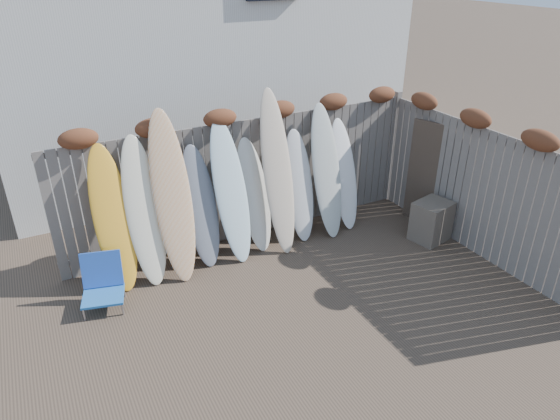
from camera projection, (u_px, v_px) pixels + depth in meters
name	position (u px, v px, depth m)	size (l,w,h in m)	color
ground	(321.00, 313.00, 6.67)	(80.00, 80.00, 0.00)	#493A2D
back_fence	(249.00, 169.00, 8.03)	(6.05, 0.28, 2.24)	slate
right_fence	(483.00, 185.00, 7.57)	(0.28, 4.40, 2.24)	slate
house	(185.00, 10.00, 10.52)	(8.50, 5.50, 6.33)	silver
beach_chair	(103.00, 283.00, 6.72)	(0.65, 0.68, 0.71)	#2467B6
wooden_crate	(431.00, 221.00, 8.24)	(0.58, 0.48, 0.68)	#4B4038
lattice_panel	(441.00, 178.00, 8.40)	(0.05, 1.21, 1.82)	#31251E
surfboard_0	(113.00, 219.00, 6.87)	(0.52, 0.07, 2.11)	yellow
surfboard_1	(144.00, 212.00, 7.00)	(0.50, 0.07, 2.18)	white
surfboard_2	(172.00, 197.00, 7.05)	(0.54, 0.07, 2.51)	#FFC37C
surfboard_3	(201.00, 207.00, 7.45)	(0.49, 0.07, 1.88)	slate
surfboard_4	(231.00, 192.00, 7.52)	(0.51, 0.07, 2.23)	silver
surfboard_5	(254.00, 195.00, 7.84)	(0.49, 0.07, 1.84)	silver
surfboard_6	(278.00, 173.00, 7.74)	(0.47, 0.07, 2.60)	beige
surfboard_7	(299.00, 186.00, 8.14)	(0.46, 0.07, 1.86)	silver
surfboard_8	(327.00, 172.00, 8.20)	(0.49, 0.07, 2.25)	silver
surfboard_9	(344.00, 175.00, 8.49)	(0.46, 0.07, 1.92)	white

